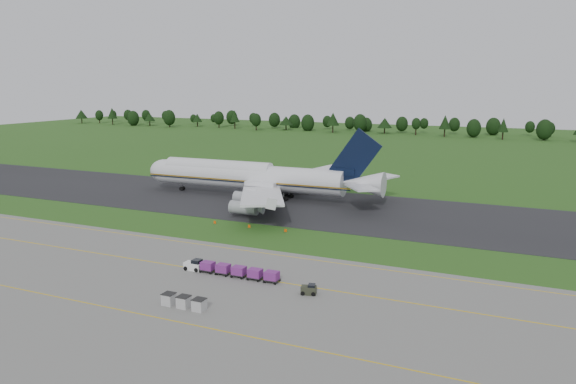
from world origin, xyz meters
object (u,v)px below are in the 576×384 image
at_px(utility_cart, 309,290).
at_px(baggage_train, 229,270).
at_px(uld_row, 184,302).
at_px(edge_markers, 249,226).
at_px(aircraft, 253,177).

bearing_deg(utility_cart, baggage_train, 171.21).
bearing_deg(utility_cart, uld_row, -139.93).
xyz_separation_m(baggage_train, utility_cart, (14.13, -2.18, -0.33)).
distance_m(uld_row, edge_markers, 42.07).
height_order(aircraft, uld_row, aircraft).
xyz_separation_m(uld_row, edge_markers, (-11.79, 40.38, -0.59)).
bearing_deg(baggage_train, utility_cart, -8.79).
distance_m(baggage_train, edge_markers, 29.16).
bearing_deg(edge_markers, utility_cart, -49.37).
bearing_deg(aircraft, utility_cart, -55.83).
xyz_separation_m(baggage_train, edge_markers, (-10.94, 27.03, -0.68)).
height_order(aircraft, baggage_train, aircraft).
bearing_deg(uld_row, aircraft, 110.59).
distance_m(baggage_train, uld_row, 13.38).
height_order(baggage_train, utility_cart, baggage_train).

